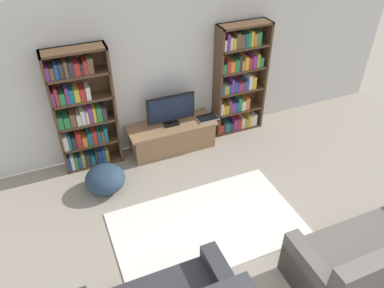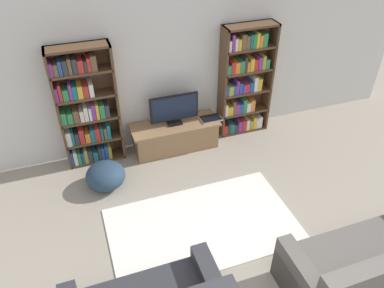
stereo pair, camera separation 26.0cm
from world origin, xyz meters
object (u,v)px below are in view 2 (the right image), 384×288
Objects in this scene: bookshelf_left at (86,110)px; tv_stand at (175,136)px; beanbag_ottoman at (106,176)px; television at (174,109)px; bookshelf_right at (244,82)px; couch_right_sofa at (370,267)px; laptop at (211,118)px.

bookshelf_left is 1.33× the size of tv_stand.
television is at bearing 25.19° from beanbag_ottoman.
tv_stand is 1.40m from beanbag_ottoman.
bookshelf_right is 1.48m from tv_stand.
couch_right_sofa reaches higher than tv_stand.
television is 1.51m from beanbag_ottoman.
bookshelf_right is 5.49× the size of laptop.
couch_right_sofa is at bearing -52.32° from bookshelf_left.
tv_stand is at bearing -90.00° from television.
tv_stand is 0.52m from television.
laptop is 0.61× the size of beanbag_ottoman.
television is at bearing 111.18° from couch_right_sofa.
bookshelf_left is 1.04× the size of couch_right_sofa.
television is at bearing 173.61° from laptop.
laptop is at bearing 101.43° from couch_right_sofa.
bookshelf_left is at bearing 179.99° from bookshelf_right.
bookshelf_left is 2.03m from laptop.
bookshelf_left is at bearing 127.68° from couch_right_sofa.
tv_stand is 2.50× the size of beanbag_ottoman.
laptop is 1.98m from beanbag_ottoman.
laptop reaches higher than beanbag_ottoman.
laptop reaches higher than tv_stand.
bookshelf_right is 2.42× the size of television.
bookshelf_right reaches higher than tv_stand.
couch_right_sofa reaches higher than laptop.
laptop is (1.97, -0.20, -0.45)m from bookshelf_left.
bookshelf_right is 3.32× the size of beanbag_ottoman.
tv_stand is 0.78× the size of couch_right_sofa.
bookshelf_right is 2.76m from beanbag_ottoman.
beanbag_ottoman is (-1.89, -0.53, -0.29)m from laptop.
bookshelf_right is 3.45m from couch_right_sofa.
beanbag_ottoman is at bearing -164.36° from laptop.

